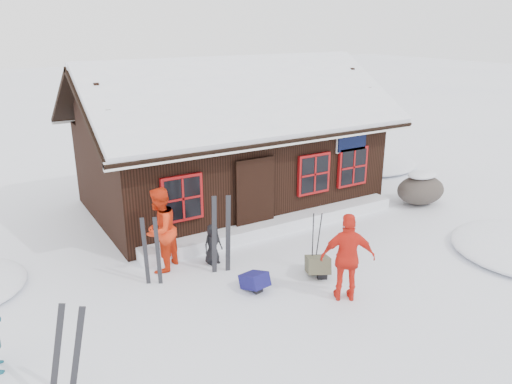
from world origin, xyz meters
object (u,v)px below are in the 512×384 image
backpack_blue (255,283)px  backpack_olive (317,268)px  boulder (421,189)px  ski_pair_left (66,356)px  ski_poles (315,243)px  skier_orange_right (348,258)px  skier_crouched (213,244)px  skier_orange_left (160,230)px

backpack_blue → backpack_olive: size_ratio=0.85×
boulder → ski_pair_left: bearing=-163.4°
ski_poles → backpack_blue: size_ratio=2.56×
skier_orange_right → backpack_olive: bearing=-64.3°
boulder → backpack_olive: bearing=-159.5°
skier_crouched → ski_poles: size_ratio=0.69×
ski_poles → ski_pair_left: bearing=-165.4°
ski_pair_left → skier_orange_left: bearing=64.9°
ski_pair_left → skier_orange_right: bearing=15.5°
boulder → ski_pair_left: ski_pair_left is taller
skier_orange_right → skier_crouched: 3.25m
skier_orange_right → backpack_blue: bearing=-9.9°
skier_orange_right → skier_crouched: bearing=-28.6°
ski_poles → boulder: bearing=18.7°
skier_orange_left → backpack_blue: size_ratio=3.51×
skier_orange_left → skier_orange_right: 4.13m
skier_crouched → ski_pair_left: bearing=-151.5°
boulder → ski_pair_left: 11.51m
boulder → ski_pair_left: (-11.02, -3.29, 0.31)m
backpack_olive → backpack_blue: bearing=-158.1°
skier_orange_right → backpack_olive: (0.11, 1.07, -0.74)m
skier_orange_left → ski_poles: bearing=107.1°
skier_crouched → ski_pair_left: 4.78m
skier_orange_right → backpack_olive: 1.31m
skier_orange_left → ski_pair_left: (-2.64, -3.25, -0.18)m
boulder → ski_poles: 5.76m
ski_pair_left → ski_poles: (5.57, 1.45, -0.12)m
skier_orange_right → backpack_blue: 2.02m
skier_crouched → ski_poles: (1.81, -1.49, 0.18)m
skier_orange_right → backpack_olive: skier_orange_right is taller
skier_orange_right → boulder: 6.50m
skier_orange_left → ski_poles: size_ratio=1.37×
skier_orange_left → boulder: bearing=138.9°
skier_orange_left → skier_orange_right: skier_orange_left is taller
backpack_blue → skier_crouched: bearing=88.5°
ski_pair_left → backpack_olive: size_ratio=2.54×
skier_orange_left → boulder: (8.39, 0.04, -0.50)m
backpack_blue → boulder: bearing=6.5°
ski_pair_left → backpack_blue: ski_pair_left is taller
skier_crouched → ski_pair_left: (-3.76, -2.94, 0.30)m
skier_orange_left → ski_pair_left: 4.19m
skier_orange_right → backpack_blue: (-1.40, 1.24, -0.77)m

